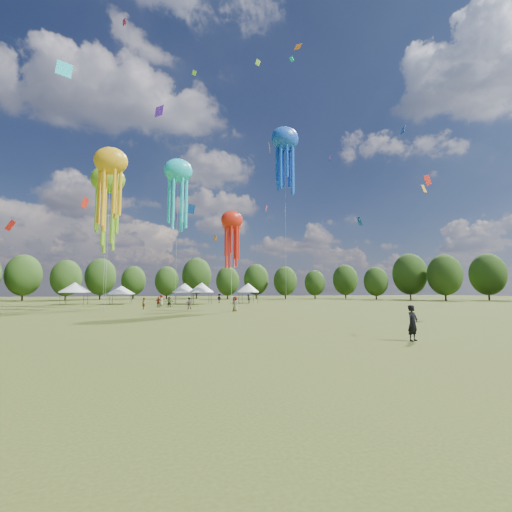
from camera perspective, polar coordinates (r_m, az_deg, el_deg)
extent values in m
plane|color=#384416|center=(18.88, 5.61, -13.83)|extent=(300.00, 300.00, 0.00)
imported|color=black|center=(21.08, 24.07, -9.88)|extent=(0.81, 0.67, 1.92)
imported|color=gray|center=(51.82, -10.84, -7.54)|extent=(0.87, 0.70, 1.70)
imported|color=gray|center=(65.23, -15.12, -6.94)|extent=(0.71, 0.98, 1.87)
imported|color=gray|center=(73.97, -1.27, -6.96)|extent=(0.97, 1.08, 1.83)
imported|color=gray|center=(76.04, -5.96, -6.86)|extent=(1.41, 1.31, 1.91)
imported|color=gray|center=(58.60, -15.57, -7.21)|extent=(1.05, 0.64, 1.67)
imported|color=gray|center=(58.74, -13.87, -7.25)|extent=(1.55, 0.53, 1.66)
imported|color=gray|center=(53.08, -17.79, -7.34)|extent=(0.42, 0.62, 1.65)
imported|color=gray|center=(46.20, -3.43, -7.75)|extent=(1.04, 1.11, 1.90)
cylinder|color=#47474C|center=(74.55, -29.19, -6.10)|extent=(0.08, 0.08, 2.23)
cylinder|color=#47474C|center=(78.42, -28.49, -6.07)|extent=(0.08, 0.08, 2.23)
cylinder|color=#47474C|center=(73.71, -26.18, -6.25)|extent=(0.08, 0.08, 2.23)
cylinder|color=#47474C|center=(77.61, -25.62, -6.21)|extent=(0.08, 0.08, 2.23)
cube|color=white|center=(76.03, -27.33, -5.28)|extent=(4.37, 4.37, 0.10)
cone|color=white|center=(76.03, -27.30, -4.52)|extent=(5.69, 5.69, 1.91)
cylinder|color=#47474C|center=(72.81, -22.61, -6.54)|extent=(0.08, 0.08, 1.88)
cylinder|color=#47474C|center=(76.42, -22.26, -6.49)|extent=(0.08, 0.08, 1.88)
cylinder|color=#47474C|center=(72.44, -19.73, -6.65)|extent=(0.08, 0.08, 1.88)
cylinder|color=#47474C|center=(76.07, -19.52, -6.59)|extent=(0.08, 0.08, 1.88)
cube|color=white|center=(74.39, -21.00, -5.80)|extent=(4.04, 4.04, 0.10)
cone|color=white|center=(74.39, -20.98, -5.14)|extent=(5.25, 5.25, 1.61)
cylinder|color=#47474C|center=(70.58, -12.87, -6.75)|extent=(0.08, 0.08, 2.17)
cylinder|color=#47474C|center=(74.01, -12.98, -6.69)|extent=(0.08, 0.08, 2.17)
cylinder|color=#47474C|center=(70.81, -10.08, -6.80)|extent=(0.08, 0.08, 2.17)
cylinder|color=#47474C|center=(74.22, -10.32, -6.74)|extent=(0.08, 0.08, 2.17)
cube|color=white|center=(72.37, -11.54, -5.85)|extent=(3.83, 3.83, 0.10)
cone|color=white|center=(72.37, -11.53, -5.07)|extent=(4.98, 4.98, 1.86)
cylinder|color=#47474C|center=(68.54, -10.13, -6.82)|extent=(0.08, 0.08, 2.22)
cylinder|color=#47474C|center=(71.96, -10.38, -6.76)|extent=(0.08, 0.08, 2.22)
cylinder|color=#47474C|center=(68.93, -7.26, -6.86)|extent=(0.08, 0.08, 2.22)
cylinder|color=#47474C|center=(72.33, -7.64, -6.79)|extent=(0.08, 0.08, 2.22)
cube|color=white|center=(70.40, -8.84, -5.86)|extent=(3.84, 3.84, 0.10)
cone|color=white|center=(70.40, -8.83, -5.05)|extent=(4.99, 4.99, 1.90)
cylinder|color=#47474C|center=(73.04, -2.25, -6.81)|extent=(0.08, 0.08, 2.24)
cylinder|color=#47474C|center=(76.22, -2.81, -6.76)|extent=(0.08, 0.08, 2.24)
cylinder|color=#47474C|center=(73.84, 0.24, -6.80)|extent=(0.08, 0.08, 2.24)
cylinder|color=#47474C|center=(76.99, -0.41, -6.75)|extent=(0.08, 0.08, 2.24)
cube|color=white|center=(74.99, -1.31, -5.89)|extent=(3.67, 3.67, 0.10)
cone|color=white|center=(74.99, -1.30, -5.12)|extent=(4.77, 4.77, 1.92)
ellipsoid|color=yellow|center=(51.66, -22.46, 14.07)|extent=(4.26, 2.98, 3.62)
cylinder|color=beige|center=(49.31, -22.89, 3.20)|extent=(0.03, 0.03, 19.71)
ellipsoid|color=#1BDFED|center=(67.72, -12.50, 13.36)|extent=(5.16, 3.61, 4.38)
cylinder|color=beige|center=(64.82, -12.73, 3.04)|extent=(0.03, 0.03, 24.53)
ellipsoid|color=#E24264|center=(55.75, -3.92, 5.12)|extent=(3.23, 2.26, 2.74)
cylinder|color=beige|center=(54.92, -3.96, -1.58)|extent=(0.03, 0.03, 13.04)
ellipsoid|color=#7EC320|center=(61.08, -22.87, 11.37)|extent=(5.14, 3.60, 4.37)
cylinder|color=beige|center=(59.02, -23.24, 2.00)|extent=(0.03, 0.03, 20.06)
ellipsoid|color=red|center=(45.73, -3.92, 5.88)|extent=(2.83, 1.98, 2.41)
cylinder|color=beige|center=(44.94, -3.97, -1.50)|extent=(0.03, 0.03, 11.78)
ellipsoid|color=blue|center=(67.15, 4.70, 18.43)|extent=(5.11, 3.58, 4.34)
cylinder|color=beige|center=(62.57, 4.81, 5.77)|extent=(0.03, 0.03, 30.00)
cube|color=#7EC320|center=(62.36, 0.31, 28.88)|extent=(0.91, 0.29, 1.06)
cube|color=blue|center=(84.37, -10.47, 7.50)|extent=(1.95, 0.82, 2.35)
cube|color=#1BDFED|center=(86.32, 4.61, 17.15)|extent=(0.70, 0.44, 0.85)
cube|color=#E24264|center=(69.29, -20.55, 31.99)|extent=(0.69, 0.77, 1.23)
cube|color=#7330D9|center=(70.12, -12.73, 6.27)|extent=(0.34, 1.23, 1.43)
cube|color=red|center=(57.87, 26.07, 11.01)|extent=(1.58, 0.27, 1.78)
cube|color=orange|center=(79.98, 6.81, 30.64)|extent=(1.47, 1.29, 1.63)
cube|color=#7EC320|center=(89.62, -9.98, 27.20)|extent=(1.01, 0.30, 1.21)
cube|color=blue|center=(55.39, 22.73, 18.26)|extent=(0.55, 1.02, 1.25)
cube|color=#1BDFED|center=(55.93, -28.67, 25.05)|extent=(1.74, 1.29, 2.44)
cube|color=#7330D9|center=(68.06, -15.41, 21.72)|extent=(1.56, 1.72, 2.38)
cube|color=red|center=(86.87, -25.98, 7.78)|extent=(1.33, 1.78, 2.52)
cube|color=yellow|center=(74.69, 2.18, 17.14)|extent=(0.77, 1.52, 1.91)
cube|color=blue|center=(91.88, 16.45, 5.43)|extent=(1.09, 1.99, 2.31)
cube|color=#1BDFED|center=(80.82, 5.81, 29.17)|extent=(0.97, 0.60, 1.20)
cube|color=#E24264|center=(83.33, 1.69, 7.70)|extent=(0.77, 1.13, 1.53)
cube|color=#7330D9|center=(66.54, 11.89, 15.22)|extent=(0.27, 0.67, 0.86)
cube|color=red|center=(87.02, -35.00, 4.09)|extent=(2.36, 1.09, 2.63)
cube|color=orange|center=(75.68, -6.60, 2.88)|extent=(0.60, 1.02, 1.30)
cube|color=yellow|center=(60.89, 25.57, 9.82)|extent=(1.20, 0.69, 1.35)
cylinder|color=#38281C|center=(108.47, -33.66, -5.17)|extent=(0.44, 0.44, 3.41)
ellipsoid|color=#294617|center=(108.53, -33.52, -2.59)|extent=(8.53, 8.53, 10.66)
cylinder|color=#38281C|center=(105.28, -28.51, -5.54)|extent=(0.44, 0.44, 3.07)
ellipsoid|color=#294617|center=(105.32, -28.40, -3.14)|extent=(7.66, 7.66, 9.58)
cylinder|color=#38281C|center=(112.10, -23.99, -5.60)|extent=(0.44, 0.44, 3.43)
ellipsoid|color=#294617|center=(112.16, -23.89, -3.08)|extent=(8.58, 8.58, 10.73)
cylinder|color=#38281C|center=(116.73, -19.30, -5.86)|extent=(0.44, 0.44, 2.95)
ellipsoid|color=#294617|center=(116.76, -19.24, -3.79)|extent=(7.37, 7.37, 9.21)
cylinder|color=#38281C|center=(112.56, -14.30, -6.04)|extent=(0.44, 0.44, 2.89)
ellipsoid|color=#294617|center=(112.59, -14.25, -3.92)|extent=(7.23, 7.23, 9.04)
cylinder|color=#38281C|center=(117.54, -9.62, -5.87)|extent=(0.44, 0.44, 3.84)
ellipsoid|color=#294617|center=(117.63, -9.58, -3.19)|extent=(9.60, 9.60, 11.99)
cylinder|color=#38281C|center=(107.76, -4.64, -6.23)|extent=(0.44, 0.44, 2.84)
ellipsoid|color=#294617|center=(107.79, -4.62, -4.06)|extent=(7.11, 7.11, 8.89)
cylinder|color=#38281C|center=(112.47, 0.03, -6.14)|extent=(0.44, 0.44, 3.16)
ellipsoid|color=#294617|center=(112.51, 0.03, -3.83)|extent=(7.91, 7.91, 9.88)
cylinder|color=#38281C|center=(109.33, 4.78, -6.21)|extent=(0.44, 0.44, 2.88)
ellipsoid|color=#294617|center=(109.36, 4.76, -4.04)|extent=(7.21, 7.21, 9.01)
cylinder|color=#38281C|center=(115.26, 9.54, -6.18)|extent=(0.44, 0.44, 2.63)
ellipsoid|color=#294617|center=(115.27, 9.51, -4.31)|extent=(6.57, 6.57, 8.22)
cylinder|color=#38281C|center=(116.22, 14.32, -5.96)|extent=(0.44, 0.44, 3.13)
ellipsoid|color=#294617|center=(116.26, 14.27, -3.75)|extent=(7.81, 7.81, 9.77)
cylinder|color=#38281C|center=(107.72, 18.92, -5.99)|extent=(0.44, 0.44, 2.72)
ellipsoid|color=#294617|center=(107.74, 18.85, -3.91)|extent=(6.80, 6.80, 8.50)
cylinder|color=#38281C|center=(110.93, 23.76, -5.51)|extent=(0.44, 0.44, 3.81)
ellipsoid|color=#294617|center=(111.02, 23.65, -2.69)|extent=(9.52, 9.52, 11.90)
cylinder|color=#38281C|center=(106.43, 28.38, -5.42)|extent=(0.44, 0.44, 3.51)
ellipsoid|color=#294617|center=(106.50, 28.26, -2.70)|extent=(8.78, 8.78, 10.97)
cylinder|color=#38281C|center=(114.60, 33.58, -5.09)|extent=(0.44, 0.44, 3.64)
ellipsoid|color=#294617|center=(114.68, 33.44, -2.48)|extent=(9.10, 9.10, 11.37)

